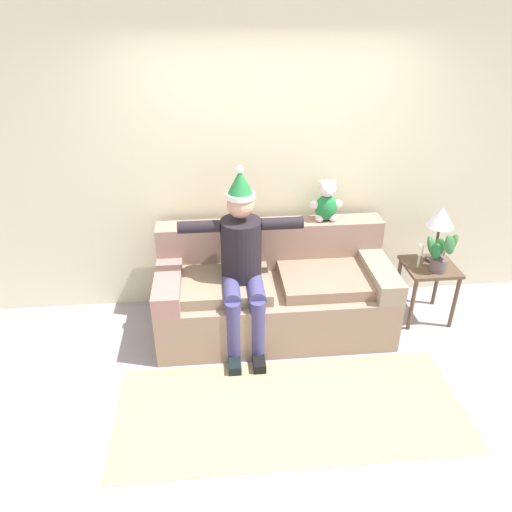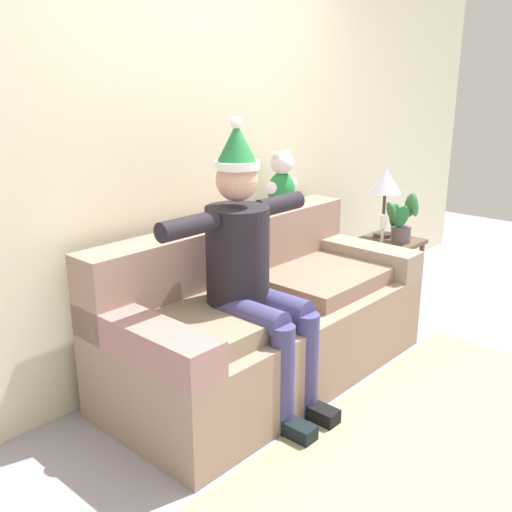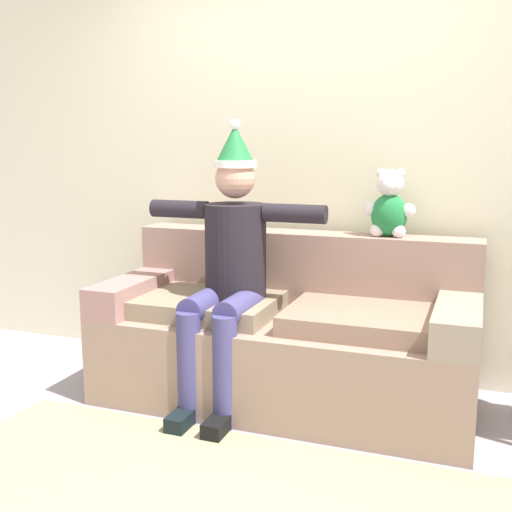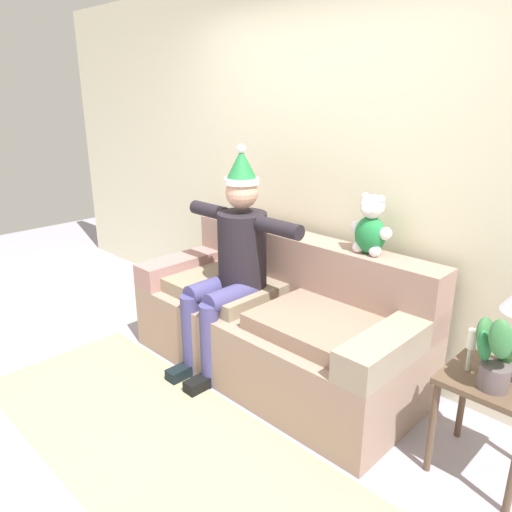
% 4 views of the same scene
% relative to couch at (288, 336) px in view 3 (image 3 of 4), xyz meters
% --- Properties ---
extents(ground_plane, '(10.00, 10.00, 0.00)m').
position_rel_couch_xyz_m(ground_plane, '(0.00, -1.02, -0.36)').
color(ground_plane, '#9893A1').
extents(back_wall, '(7.00, 0.10, 2.70)m').
position_rel_couch_xyz_m(back_wall, '(0.00, 0.53, 0.99)').
color(back_wall, beige).
rests_on(back_wall, ground_plane).
extents(couch, '(2.04, 0.91, 0.91)m').
position_rel_couch_xyz_m(couch, '(0.00, 0.00, 0.00)').
color(couch, gray).
rests_on(couch, ground_plane).
extents(person_seated, '(1.02, 0.77, 1.56)m').
position_rel_couch_xyz_m(person_seated, '(-0.29, -0.17, 0.44)').
color(person_seated, black).
rests_on(person_seated, ground_plane).
extents(teddy_bear, '(0.29, 0.17, 0.38)m').
position_rel_couch_xyz_m(teddy_bear, '(0.50, 0.28, 0.72)').
color(teddy_bear, '#207A3C').
rests_on(teddy_bear, couch).
extents(area_rug, '(2.57, 1.05, 0.01)m').
position_rel_couch_xyz_m(area_rug, '(0.00, -1.05, -0.35)').
color(area_rug, tan).
rests_on(area_rug, ground_plane).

